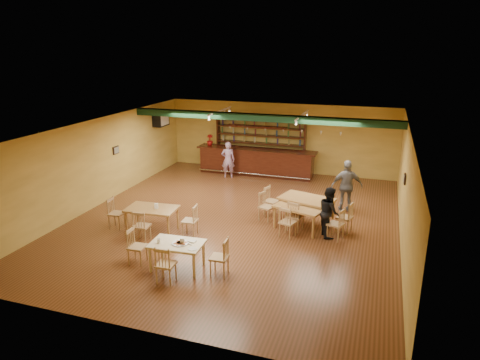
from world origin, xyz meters
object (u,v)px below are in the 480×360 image
(dining_table_c, at_px, (152,220))
(patron_right_a, at_px, (329,212))
(bar_counter, at_px, (256,162))
(dining_table_b, at_px, (306,210))
(near_table, at_px, (177,256))
(patron_bar, at_px, (228,160))
(dining_table_d, at_px, (299,218))

(dining_table_c, height_order, patron_right_a, patron_right_a)
(bar_counter, bearing_deg, dining_table_b, -57.31)
(bar_counter, bearing_deg, near_table, -86.90)
(patron_right_a, bearing_deg, near_table, 111.55)
(dining_table_c, bearing_deg, dining_table_b, 22.38)
(dining_table_c, distance_m, patron_bar, 5.99)
(bar_counter, xyz_separation_m, patron_bar, (-0.99, -0.83, 0.21))
(dining_table_b, xyz_separation_m, dining_table_d, (-0.10, -0.59, -0.04))
(bar_counter, relative_size, dining_table_d, 3.53)
(patron_right_a, bearing_deg, bar_counter, 12.64)
(near_table, relative_size, patron_right_a, 0.87)
(patron_bar, xyz_separation_m, patron_right_a, (4.79, -4.65, -0.03))
(patron_bar, bearing_deg, dining_table_b, 120.47)
(dining_table_d, bearing_deg, bar_counter, 136.86)
(patron_right_a, bearing_deg, dining_table_b, 22.87)
(near_table, bearing_deg, patron_bar, 97.69)
(patron_right_a, bearing_deg, dining_table_d, 54.95)
(dining_table_d, bearing_deg, patron_bar, 149.24)
(dining_table_d, relative_size, near_table, 1.12)
(dining_table_c, bearing_deg, patron_right_a, 10.55)
(bar_counter, distance_m, dining_table_c, 6.91)
(dining_table_b, distance_m, patron_bar, 5.56)
(dining_table_b, height_order, patron_right_a, patron_right_a)
(dining_table_d, xyz_separation_m, patron_bar, (-3.89, 4.44, 0.41))
(dining_table_d, height_order, patron_right_a, patron_right_a)
(dining_table_c, relative_size, near_table, 1.14)
(near_table, bearing_deg, dining_table_d, 51.54)
(dining_table_b, bearing_deg, patron_bar, 151.68)
(bar_counter, distance_m, near_table, 8.67)
(dining_table_b, bearing_deg, patron_right_a, -29.36)
(dining_table_c, distance_m, dining_table_d, 4.43)
(bar_counter, height_order, near_table, bar_counter)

